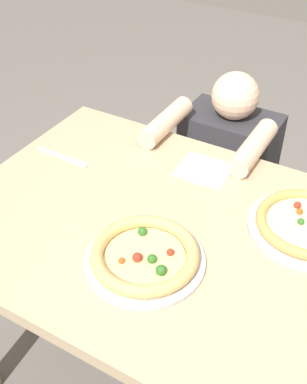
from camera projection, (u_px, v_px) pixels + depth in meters
name	position (u px, v px, depth m)	size (l,w,h in m)	color
ground_plane	(158.00, 371.00, 1.78)	(8.00, 8.00, 0.00)	#66605B
dining_table	(160.00, 252.00, 1.39)	(1.16, 0.86, 0.75)	tan
pizza_near	(145.00, 256.00, 1.19)	(0.31, 0.31, 0.05)	#B7B7BC
pizza_far	(307.00, 225.00, 1.28)	(0.32, 0.32, 0.04)	#B7B7BC
paper_napkin	(203.00, 170.00, 1.51)	(0.16, 0.14, 0.00)	white
fork	(65.00, 158.00, 1.56)	(0.20, 0.02, 0.00)	silver
diner_seated	(224.00, 185.00, 1.99)	(0.39, 0.51, 0.91)	#333847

